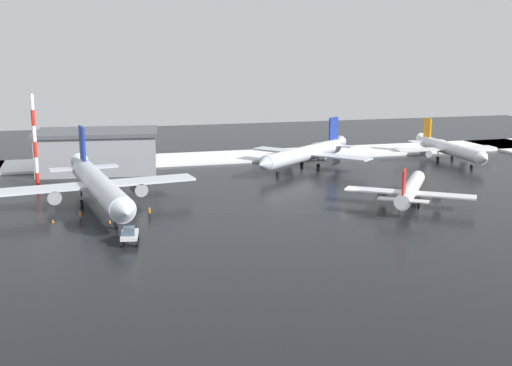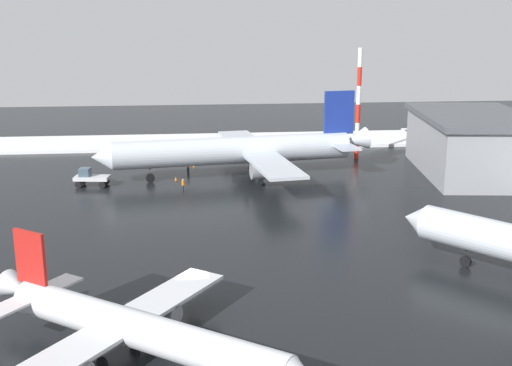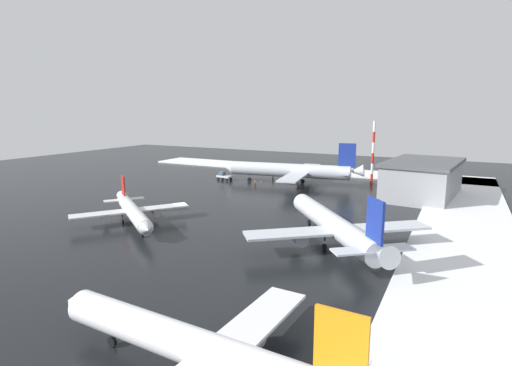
% 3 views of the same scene
% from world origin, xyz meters
% --- Properties ---
extents(ground_plane, '(240.00, 240.00, 0.00)m').
position_xyz_m(ground_plane, '(0.00, 0.00, 0.00)').
color(ground_plane, black).
extents(snow_bank_far, '(152.00, 16.00, 0.52)m').
position_xyz_m(snow_bank_far, '(0.00, -50.00, 0.26)').
color(snow_bank_far, white).
rests_on(snow_bank_far, ground_plane).
extents(snow_bank_right, '(14.00, 116.00, 0.52)m').
position_xyz_m(snow_bank_right, '(67.00, 0.00, 0.26)').
color(snow_bank_right, white).
rests_on(snow_bank_right, ground_plane).
extents(airplane_parked_portside, '(33.36, 40.02, 11.90)m').
position_xyz_m(airplane_parked_portside, '(40.81, -6.92, 3.93)').
color(airplane_parked_portside, silver).
rests_on(airplane_parked_portside, ground_plane).
extents(airplane_distant_tail, '(28.36, 25.77, 10.15)m').
position_xyz_m(airplane_distant_tail, '(-3.65, -31.75, 3.35)').
color(airplane_distant_tail, silver).
rests_on(airplane_distant_tail, ground_plane).
extents(airplane_parked_starboard, '(18.98, 21.99, 7.60)m').
position_xyz_m(airplane_parked_starboard, '(-9.37, 3.75, 2.51)').
color(airplane_parked_starboard, silver).
rests_on(airplane_parked_starboard, ground_plane).
extents(airplane_foreground_jet, '(24.87, 30.02, 8.92)m').
position_xyz_m(airplane_foreground_jet, '(-39.05, -31.73, 2.95)').
color(airplane_foreground_jet, white).
rests_on(airplane_foreground_jet, ground_plane).
extents(pushback_tug, '(2.85, 4.86, 2.50)m').
position_xyz_m(pushback_tug, '(37.73, 13.64, 1.28)').
color(pushback_tug, silver).
rests_on(pushback_tug, ground_plane).
extents(ground_crew_mid_apron, '(0.36, 0.36, 1.71)m').
position_xyz_m(ground_crew_mid_apron, '(33.68, 1.12, 0.97)').
color(ground_crew_mid_apron, black).
rests_on(ground_crew_mid_apron, ground_plane).
extents(ground_crew_beside_wing, '(0.36, 0.36, 1.71)m').
position_xyz_m(ground_crew_beside_wing, '(43.95, 0.51, 0.97)').
color(ground_crew_beside_wing, black).
rests_on(ground_crew_beside_wing, ground_plane).
extents(antenna_mast, '(0.70, 0.70, 17.56)m').
position_xyz_m(antenna_mast, '(51.32, -26.54, 8.78)').
color(antenna_mast, red).
rests_on(antenna_mast, ground_plane).
extents(cargo_hangar, '(26.62, 17.89, 8.80)m').
position_xyz_m(cargo_hangar, '(39.66, -40.60, 4.44)').
color(cargo_hangar, gray).
rests_on(cargo_hangar, ground_plane).
extents(traffic_cone_near_nose, '(0.36, 0.36, 0.55)m').
position_xyz_m(traffic_cone_near_nose, '(39.73, 2.21, 0.28)').
color(traffic_cone_near_nose, orange).
rests_on(traffic_cone_near_nose, ground_plane).
extents(traffic_cone_mid_line, '(0.36, 0.36, 0.55)m').
position_xyz_m(traffic_cone_mid_line, '(47.92, -0.35, 0.28)').
color(traffic_cone_mid_line, orange).
rests_on(traffic_cone_mid_line, ground_plane).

